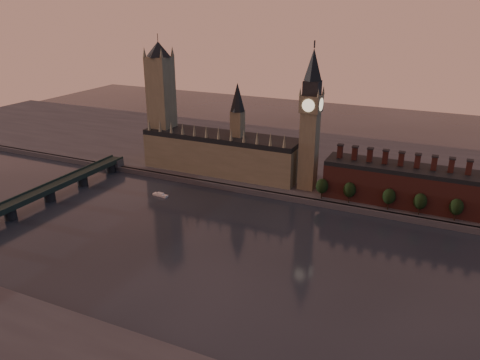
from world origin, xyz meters
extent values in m
plane|color=black|center=(0.00, 0.00, 0.00)|extent=(900.00, 900.00, 0.00)
cube|color=#4B4B50|center=(0.00, 90.00, 2.00)|extent=(900.00, 4.00, 4.00)
cube|color=#4B4B50|center=(0.00, 180.00, 2.00)|extent=(900.00, 180.00, 4.00)
cube|color=#7D7459|center=(-65.00, 115.00, 18.00)|extent=(130.00, 30.00, 28.00)
cube|color=black|center=(-65.00, 115.00, 34.00)|extent=(130.00, 30.00, 4.00)
cube|color=#7D7459|center=(-50.00, 115.00, 44.00)|extent=(9.00, 9.00, 24.00)
cone|color=black|center=(-50.00, 115.00, 67.00)|extent=(12.00, 12.00, 22.00)
cone|color=#7D7459|center=(-124.00, 101.00, 41.00)|extent=(2.60, 2.60, 10.00)
cone|color=#7D7459|center=(-113.27, 101.00, 41.00)|extent=(2.60, 2.60, 10.00)
cone|color=#7D7459|center=(-102.55, 101.00, 41.00)|extent=(2.60, 2.60, 10.00)
cone|color=#7D7459|center=(-91.82, 101.00, 41.00)|extent=(2.60, 2.60, 10.00)
cone|color=#7D7459|center=(-81.09, 101.00, 41.00)|extent=(2.60, 2.60, 10.00)
cone|color=#7D7459|center=(-70.36, 101.00, 41.00)|extent=(2.60, 2.60, 10.00)
cone|color=#7D7459|center=(-59.64, 101.00, 41.00)|extent=(2.60, 2.60, 10.00)
cone|color=#7D7459|center=(-48.91, 101.00, 41.00)|extent=(2.60, 2.60, 10.00)
cone|color=#7D7459|center=(-38.18, 101.00, 41.00)|extent=(2.60, 2.60, 10.00)
cone|color=#7D7459|center=(-27.45, 101.00, 41.00)|extent=(2.60, 2.60, 10.00)
cone|color=#7D7459|center=(-16.73, 101.00, 41.00)|extent=(2.60, 2.60, 10.00)
cone|color=#7D7459|center=(-6.00, 101.00, 41.00)|extent=(2.60, 2.60, 10.00)
cube|color=#7D7459|center=(-120.00, 115.00, 49.00)|extent=(18.00, 18.00, 90.00)
cone|color=black|center=(-120.00, 115.00, 100.00)|extent=(24.00, 24.00, 12.00)
cylinder|color=#232326|center=(-120.00, 115.00, 106.00)|extent=(0.50, 0.50, 12.00)
cone|color=#7D7459|center=(-128.00, 107.00, 98.00)|extent=(3.00, 3.00, 8.00)
cone|color=#7D7459|center=(-112.00, 107.00, 98.00)|extent=(3.00, 3.00, 8.00)
cone|color=#7D7459|center=(-128.00, 123.00, 98.00)|extent=(3.00, 3.00, 8.00)
cone|color=#7D7459|center=(-112.00, 123.00, 98.00)|extent=(3.00, 3.00, 8.00)
cube|color=#7D7459|center=(10.00, 110.00, 33.00)|extent=(12.00, 12.00, 58.00)
cube|color=#7D7459|center=(10.00, 110.00, 68.00)|extent=(14.00, 14.00, 12.00)
cube|color=#232326|center=(10.00, 110.00, 79.00)|extent=(11.00, 11.00, 10.00)
cone|color=black|center=(10.00, 110.00, 95.00)|extent=(13.00, 13.00, 22.00)
cylinder|color=#232326|center=(10.00, 110.00, 108.50)|extent=(1.00, 1.00, 5.00)
cylinder|color=beige|center=(10.00, 102.80, 68.00)|extent=(9.00, 0.50, 9.00)
cylinder|color=beige|center=(10.00, 117.20, 68.00)|extent=(9.00, 0.50, 9.00)
cylinder|color=beige|center=(2.80, 110.00, 68.00)|extent=(0.50, 9.00, 9.00)
cylinder|color=beige|center=(17.20, 110.00, 68.00)|extent=(0.50, 9.00, 9.00)
cone|color=#7D7459|center=(3.50, 103.50, 77.00)|extent=(2.00, 2.00, 6.00)
cone|color=#7D7459|center=(16.50, 103.50, 77.00)|extent=(2.00, 2.00, 6.00)
cone|color=#7D7459|center=(3.50, 116.50, 77.00)|extent=(2.00, 2.00, 6.00)
cone|color=#7D7459|center=(16.50, 116.50, 77.00)|extent=(2.00, 2.00, 6.00)
cube|color=brown|center=(80.00, 110.00, 16.00)|extent=(110.00, 25.00, 24.00)
cube|color=black|center=(80.00, 110.00, 29.50)|extent=(110.00, 25.00, 3.00)
cube|color=brown|center=(33.00, 110.00, 35.50)|extent=(3.50, 3.50, 9.00)
cube|color=#232326|center=(33.00, 110.00, 40.50)|extent=(4.20, 4.20, 1.00)
cube|color=brown|center=(43.44, 110.00, 35.50)|extent=(3.50, 3.50, 9.00)
cube|color=#232326|center=(43.44, 110.00, 40.50)|extent=(4.20, 4.20, 1.00)
cube|color=brown|center=(53.89, 110.00, 35.50)|extent=(3.50, 3.50, 9.00)
cube|color=#232326|center=(53.89, 110.00, 40.50)|extent=(4.20, 4.20, 1.00)
cube|color=brown|center=(64.33, 110.00, 35.50)|extent=(3.50, 3.50, 9.00)
cube|color=#232326|center=(64.33, 110.00, 40.50)|extent=(4.20, 4.20, 1.00)
cube|color=brown|center=(74.78, 110.00, 35.50)|extent=(3.50, 3.50, 9.00)
cube|color=#232326|center=(74.78, 110.00, 40.50)|extent=(4.20, 4.20, 1.00)
cube|color=brown|center=(85.22, 110.00, 35.50)|extent=(3.50, 3.50, 9.00)
cube|color=#232326|center=(85.22, 110.00, 40.50)|extent=(4.20, 4.20, 1.00)
cube|color=brown|center=(95.67, 110.00, 35.50)|extent=(3.50, 3.50, 9.00)
cube|color=#232326|center=(95.67, 110.00, 40.50)|extent=(4.20, 4.20, 1.00)
cube|color=brown|center=(106.11, 110.00, 35.50)|extent=(3.50, 3.50, 9.00)
cube|color=#232326|center=(106.11, 110.00, 40.50)|extent=(4.20, 4.20, 1.00)
cube|color=brown|center=(116.56, 110.00, 35.50)|extent=(3.50, 3.50, 9.00)
cube|color=#232326|center=(116.56, 110.00, 40.50)|extent=(4.20, 4.20, 1.00)
cylinder|color=black|center=(25.54, 94.35, 7.00)|extent=(0.80, 0.80, 6.00)
ellipsoid|color=black|center=(25.54, 94.35, 13.50)|extent=(8.60, 8.60, 10.75)
cylinder|color=black|center=(44.80, 95.28, 7.00)|extent=(0.80, 0.80, 6.00)
ellipsoid|color=black|center=(44.80, 95.28, 13.50)|extent=(8.60, 8.60, 10.75)
cylinder|color=black|center=(71.38, 94.71, 7.00)|extent=(0.80, 0.80, 6.00)
ellipsoid|color=black|center=(71.38, 94.71, 13.50)|extent=(8.60, 8.60, 10.75)
cylinder|color=black|center=(91.10, 94.74, 7.00)|extent=(0.80, 0.80, 6.00)
ellipsoid|color=black|center=(91.10, 94.74, 13.50)|extent=(8.60, 8.60, 10.75)
cylinder|color=black|center=(112.83, 94.93, 7.00)|extent=(0.80, 0.80, 6.00)
ellipsoid|color=black|center=(112.83, 94.93, 13.50)|extent=(8.60, 8.60, 10.75)
cube|color=#1E2F2A|center=(-155.00, -5.00, 9.00)|extent=(12.00, 200.00, 2.50)
cube|color=#1E2F2A|center=(-160.50, -5.00, 10.90)|extent=(1.00, 200.00, 1.30)
cube|color=#1E2F2A|center=(-149.50, -5.00, 10.90)|extent=(1.00, 200.00, 1.30)
cube|color=#4B4B50|center=(-155.00, 90.00, 7.00)|extent=(14.00, 8.00, 6.00)
cylinder|color=#232326|center=(-155.00, -17.00, 3.88)|extent=(8.00, 8.00, 7.75)
cylinder|color=#232326|center=(-155.00, 17.00, 3.88)|extent=(8.00, 8.00, 7.75)
cylinder|color=#232326|center=(-155.00, 51.00, 3.88)|extent=(8.00, 8.00, 7.75)
cylinder|color=#232326|center=(-155.00, 85.00, 3.88)|extent=(8.00, 8.00, 7.75)
cube|color=white|center=(-86.90, 57.90, 0.70)|extent=(12.63, 4.78, 1.41)
cube|color=white|center=(-86.90, 57.90, 1.94)|extent=(5.53, 3.17, 1.06)
camera|label=1|loc=(101.58, -208.74, 134.97)|focal=35.00mm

